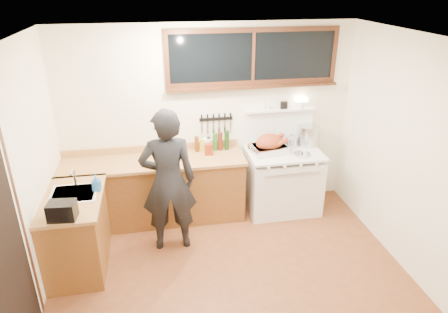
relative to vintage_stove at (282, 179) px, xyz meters
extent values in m
cube|color=brown|center=(-1.00, -1.41, -0.48)|extent=(4.00, 3.50, 0.02)
cube|color=white|center=(-1.00, 0.36, 0.83)|extent=(4.00, 0.05, 2.60)
cube|color=white|center=(-3.03, -1.41, 0.83)|extent=(0.05, 3.50, 2.60)
cube|color=white|center=(1.02, -1.41, 0.83)|extent=(0.05, 3.50, 2.60)
cube|color=white|center=(-1.00, -1.41, 2.16)|extent=(4.00, 3.50, 0.05)
cube|color=brown|center=(-1.80, 0.04, -0.04)|extent=(2.40, 0.60, 0.86)
cube|color=#AF7D45|center=(-1.80, 0.03, 0.41)|extent=(2.44, 0.64, 0.04)
cube|color=#AF7D45|center=(-1.80, 0.32, 0.48)|extent=(2.40, 0.03, 0.10)
sphere|color=#B78C38|center=(-2.80, -0.24, 0.23)|extent=(0.03, 0.03, 0.03)
sphere|color=#B78C38|center=(-2.30, -0.24, 0.23)|extent=(0.03, 0.03, 0.03)
sphere|color=#B78C38|center=(-1.80, -0.24, 0.23)|extent=(0.03, 0.03, 0.03)
sphere|color=#B78C38|center=(-1.30, -0.24, 0.23)|extent=(0.03, 0.03, 0.03)
sphere|color=#B78C38|center=(-0.85, -0.24, 0.23)|extent=(0.03, 0.03, 0.03)
cube|color=brown|center=(-2.70, -0.79, -0.04)|extent=(0.60, 1.05, 0.86)
cube|color=#AF7D45|center=(-2.69, -0.79, 0.41)|extent=(0.64, 1.09, 0.04)
cube|color=white|center=(-2.68, -0.71, 0.37)|extent=(0.45, 0.40, 0.14)
cube|color=white|center=(-2.68, -0.71, 0.44)|extent=(0.50, 0.45, 0.01)
cylinder|color=silver|center=(-2.68, -0.53, 0.55)|extent=(0.02, 0.02, 0.24)
cylinder|color=silver|center=(-2.68, -0.61, 0.66)|extent=(0.02, 0.18, 0.02)
cube|color=white|center=(0.00, -0.01, -0.06)|extent=(1.00, 0.70, 0.82)
cube|color=white|center=(0.00, -0.01, 0.42)|extent=(1.02, 0.72, 0.03)
cube|color=white|center=(0.00, -0.35, 0.05)|extent=(0.88, 0.02, 0.46)
cylinder|color=silver|center=(0.00, -0.38, 0.27)|extent=(0.75, 0.02, 0.02)
cylinder|color=white|center=(-0.33, -0.37, 0.38)|extent=(0.04, 0.03, 0.04)
cylinder|color=white|center=(-0.11, -0.37, 0.38)|extent=(0.04, 0.03, 0.04)
cylinder|color=white|center=(0.11, -0.37, 0.38)|extent=(0.04, 0.03, 0.04)
cylinder|color=white|center=(0.33, -0.37, 0.38)|extent=(0.04, 0.03, 0.04)
cube|color=white|center=(0.00, 0.31, 0.68)|extent=(1.00, 0.05, 0.50)
cube|color=white|center=(0.00, 0.28, 0.95)|extent=(1.00, 0.12, 0.03)
cylinder|color=white|center=(0.30, 0.28, 1.01)|extent=(0.09, 0.09, 0.09)
cube|color=#FFE5B2|center=(0.30, 0.28, 1.08)|extent=(0.17, 0.08, 0.06)
cube|color=black|center=(0.05, 0.28, 1.01)|extent=(0.09, 0.05, 0.10)
cylinder|color=white|center=(-0.18, 0.28, 1.01)|extent=(0.04, 0.04, 0.09)
cylinder|color=white|center=(-0.24, 0.28, 1.01)|extent=(0.04, 0.04, 0.09)
cube|color=black|center=(-0.40, 0.32, 1.68)|extent=(2.20, 0.01, 0.62)
cube|color=#33190E|center=(-0.40, 0.32, 2.02)|extent=(2.32, 0.04, 0.06)
cube|color=#33190E|center=(-0.40, 0.32, 1.34)|extent=(2.32, 0.04, 0.06)
cube|color=#33190E|center=(-1.53, 0.32, 1.68)|extent=(0.06, 0.04, 0.62)
cube|color=#33190E|center=(0.73, 0.32, 1.68)|extent=(0.06, 0.04, 0.62)
cube|color=#33190E|center=(-0.40, 0.32, 1.68)|extent=(0.04, 0.04, 0.62)
cube|color=#33190E|center=(-0.40, 0.27, 1.30)|extent=(2.32, 0.13, 0.03)
cube|color=black|center=(-2.99, -1.96, 0.58)|extent=(0.01, 0.86, 2.10)
cube|color=#33190E|center=(-2.99, -1.48, 0.58)|extent=(0.01, 0.07, 2.10)
cube|color=black|center=(-0.90, 0.33, 0.85)|extent=(0.46, 0.02, 0.04)
cube|color=silver|center=(-1.10, 0.31, 0.74)|extent=(0.02, 0.00, 0.18)
cube|color=black|center=(-1.10, 0.31, 0.88)|extent=(0.02, 0.02, 0.10)
cube|color=silver|center=(-1.02, 0.31, 0.74)|extent=(0.02, 0.00, 0.18)
cube|color=black|center=(-1.02, 0.31, 0.88)|extent=(0.02, 0.02, 0.10)
cube|color=silver|center=(-0.94, 0.31, 0.74)|extent=(0.02, 0.00, 0.18)
cube|color=black|center=(-0.94, 0.31, 0.88)|extent=(0.02, 0.02, 0.10)
cube|color=silver|center=(-0.86, 0.31, 0.74)|extent=(0.03, 0.00, 0.18)
cube|color=black|center=(-0.86, 0.31, 0.88)|extent=(0.02, 0.02, 0.10)
cube|color=silver|center=(-0.78, 0.31, 0.74)|extent=(0.03, 0.00, 0.18)
cube|color=black|center=(-0.78, 0.31, 0.88)|extent=(0.02, 0.02, 0.10)
cube|color=silver|center=(-0.70, 0.31, 0.74)|extent=(0.03, 0.00, 0.18)
cube|color=black|center=(-0.70, 0.31, 0.88)|extent=(0.02, 0.02, 0.10)
imported|color=black|center=(-1.63, -0.61, 0.43)|extent=(0.66, 0.44, 1.80)
imported|color=#2365B3|center=(-2.43, -0.68, 0.53)|extent=(0.09, 0.09, 0.19)
cube|color=black|center=(-2.70, -1.22, 0.53)|extent=(0.28, 0.21, 0.18)
cube|color=#AF7D45|center=(-1.66, -0.11, 0.44)|extent=(0.36, 0.27, 0.02)
ellipsoid|color=#943A1A|center=(-1.66, -0.11, 0.51)|extent=(0.20, 0.14, 0.12)
sphere|color=#943A1A|center=(-1.57, -0.06, 0.53)|extent=(0.05, 0.05, 0.05)
sphere|color=#943A1A|center=(-1.57, -0.15, 0.53)|extent=(0.05, 0.05, 0.05)
cube|color=silver|center=(-0.21, 0.03, 0.48)|extent=(0.54, 0.44, 0.10)
cube|color=#3F3F42|center=(-0.21, 0.03, 0.52)|extent=(0.48, 0.38, 0.03)
torus|color=silver|center=(-0.47, 0.03, 0.53)|extent=(0.03, 0.10, 0.10)
torus|color=silver|center=(0.04, 0.03, 0.53)|extent=(0.03, 0.10, 0.10)
ellipsoid|color=#943A1A|center=(-0.21, 0.03, 0.57)|extent=(0.42, 0.35, 0.24)
cylinder|color=#943A1A|center=(-0.08, -0.07, 0.59)|extent=(0.14, 0.08, 0.11)
sphere|color=#943A1A|center=(-0.01, -0.07, 0.63)|extent=(0.07, 0.07, 0.07)
cylinder|color=#943A1A|center=(-0.08, 0.12, 0.59)|extent=(0.14, 0.08, 0.11)
sphere|color=#943A1A|center=(-0.01, 0.12, 0.63)|extent=(0.07, 0.07, 0.07)
cylinder|color=silver|center=(0.41, 0.18, 0.58)|extent=(0.36, 0.36, 0.29)
cylinder|color=silver|center=(0.15, 0.15, 0.50)|extent=(0.23, 0.23, 0.14)
cylinder|color=black|center=(0.18, 0.26, 0.56)|extent=(0.08, 0.18, 0.02)
cylinder|color=silver|center=(0.20, -0.16, 0.45)|extent=(0.29, 0.29, 0.02)
sphere|color=black|center=(0.20, -0.16, 0.46)|extent=(0.03, 0.03, 0.03)
cube|color=maroon|center=(-1.04, 0.09, 0.51)|extent=(0.11, 0.09, 0.16)
cylinder|color=white|center=(-1.05, 0.22, 0.53)|extent=(0.11, 0.11, 0.18)
cylinder|color=black|center=(-1.19, 0.22, 0.54)|extent=(0.06, 0.06, 0.22)
cylinder|color=black|center=(-1.12, 0.22, 0.52)|extent=(0.06, 0.06, 0.18)
cylinder|color=black|center=(-1.03, 0.22, 0.53)|extent=(0.05, 0.05, 0.20)
cylinder|color=black|center=(-0.93, 0.22, 0.56)|extent=(0.06, 0.06, 0.25)
cylinder|color=black|center=(-0.86, 0.22, 0.56)|extent=(0.07, 0.07, 0.26)
cylinder|color=black|center=(-0.77, 0.22, 0.57)|extent=(0.06, 0.06, 0.28)
camera|label=1|loc=(-1.73, -4.83, 2.63)|focal=32.00mm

